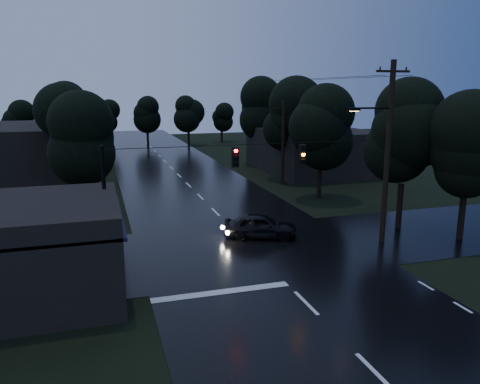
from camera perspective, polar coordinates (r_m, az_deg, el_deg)
ground at (r=15.81m, az=16.22°, el=-20.49°), size 160.00×160.00×0.00m
main_road at (r=42.50m, az=-6.29°, el=0.83°), size 12.00×120.00×0.02m
cross_street at (r=25.62m, az=1.39°, el=-6.89°), size 60.00×9.00×0.02m
building_far_right at (r=50.28m, az=8.68°, el=5.09°), size 10.00×14.00×4.40m
building_far_left at (r=51.67m, az=-24.03°, el=4.69°), size 10.00×16.00×5.00m
utility_pole_main at (r=26.81m, az=17.42°, el=4.97°), size 3.50×0.30×10.00m
utility_pole_far at (r=42.33m, az=5.27°, el=6.12°), size 2.00×0.30×7.50m
anchor_pole_left at (r=22.60m, az=-16.09°, el=-2.08°), size 0.18×0.18×6.00m
span_signals at (r=23.64m, az=3.52°, el=4.55°), size 15.00×0.37×1.12m
tree_corner_near at (r=29.86m, az=19.49°, el=6.95°), size 4.48×4.48×9.44m
tree_corner_far at (r=28.91m, az=26.11°, el=4.74°), size 3.92×3.92×8.26m
tree_left_a at (r=33.12m, az=-19.36°, el=6.12°), size 3.92×3.92×8.26m
tree_left_b at (r=41.08m, az=-19.87°, el=7.69°), size 4.20×4.20×8.85m
tree_left_c at (r=51.06m, az=-20.11°, el=8.88°), size 4.48×4.48×9.44m
tree_right_a at (r=37.03m, az=9.88°, el=7.80°), size 4.20×4.20×8.85m
tree_right_b at (r=44.50m, az=5.91°, el=9.14°), size 4.48×4.48×9.44m
tree_right_c at (r=54.02m, az=2.33°, el=10.16°), size 4.76×4.76×10.03m
car at (r=27.24m, az=2.50°, el=-4.13°), size 4.53×2.98×1.44m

